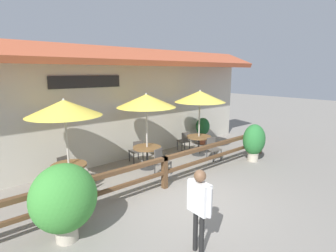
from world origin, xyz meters
name	(u,v)px	position (x,y,z in m)	size (l,w,h in m)	color
ground_plane	(190,201)	(0.00, 0.00, 0.00)	(60.00, 60.00, 0.00)	gray
building_facade	(111,104)	(0.00, 4.10, 2.16)	(14.28, 1.49, 4.23)	#BCB7A8
patio_railing	(165,165)	(0.00, 1.05, 0.70)	(10.40, 0.14, 0.95)	brown
patio_umbrella_near	(64,108)	(-2.14, 2.67, 2.37)	(1.99, 1.99, 2.63)	#B7B2A8
dining_table_near	(69,170)	(-2.14, 2.67, 0.62)	(0.98, 0.98, 0.78)	brown
chair_near_streetside	(80,184)	(-2.17, 1.91, 0.47)	(0.50, 0.50, 0.85)	#514C47
chair_near_wallside	(62,167)	(-2.10, 3.44, 0.47)	(0.49, 0.49, 0.85)	#514C47
patio_umbrella_middle	(146,101)	(0.57, 2.68, 2.37)	(1.99, 1.99, 2.63)	#B7B2A8
dining_table_middle	(147,151)	(0.57, 2.68, 0.62)	(0.98, 0.98, 0.78)	brown
chair_middle_streetside	(161,160)	(0.60, 1.93, 0.47)	(0.50, 0.50, 0.85)	#514C47
chair_middle_wallside	(137,150)	(0.63, 3.43, 0.47)	(0.46, 0.46, 0.85)	#514C47
patio_umbrella_far	(200,97)	(3.05, 2.56, 2.37)	(1.99, 1.99, 2.63)	#B7B2A8
dining_table_far	(199,140)	(3.05, 2.56, 0.62)	(0.98, 0.98, 0.78)	brown
chair_far_streetside	(213,148)	(3.05, 1.80, 0.47)	(0.49, 0.49, 0.85)	#514C47
chair_far_wallside	(184,140)	(2.97, 3.31, 0.47)	(0.49, 0.49, 0.85)	#514C47
potted_plant_tall_tropical	(64,199)	(-3.03, 0.47, 0.89)	(1.29, 1.16, 1.60)	#B7AD99
potted_plant_broad_leaf	(254,141)	(4.06, 0.70, 0.79)	(0.87, 0.79, 1.42)	#B7AD99
potted_plant_entrance_palm	(203,128)	(4.38, 3.55, 0.78)	(0.68, 0.61, 1.24)	#9E4C33
pedestrian	(199,201)	(-1.29, -1.49, 1.05)	(0.22, 0.57, 1.63)	black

